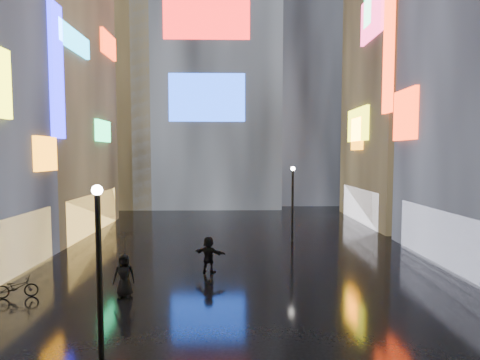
{
  "coord_description": "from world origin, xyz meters",
  "views": [
    {
      "loc": [
        -0.29,
        -2.99,
        6.03
      ],
      "look_at": [
        0.0,
        12.0,
        5.0
      ],
      "focal_mm": 28.0,
      "sensor_mm": 36.0,
      "label": 1
    }
  ],
  "objects": [
    {
      "name": "tower_main",
      "position": [
        -3.0,
        43.97,
        21.01
      ],
      "size": [
        16.0,
        14.2,
        42.0
      ],
      "color": "black",
      "rests_on": "ground"
    },
    {
      "name": "pedestrian_5",
      "position": [
        -1.53,
        15.79,
        0.93
      ],
      "size": [
        1.79,
        1.18,
        1.85
      ],
      "primitive_type": "imported",
      "rotation": [
        0.0,
        0.0,
        2.73
      ],
      "color": "black",
      "rests_on": "ground"
    },
    {
      "name": "building_left_far",
      "position": [
        -15.98,
        26.0,
        10.98
      ],
      "size": [
        10.28,
        12.0,
        22.0
      ],
      "color": "black",
      "rests_on": "ground"
    },
    {
      "name": "lamp_near",
      "position": [
        -4.02,
        7.3,
        2.94
      ],
      "size": [
        0.3,
        0.3,
        5.2
      ],
      "color": "black",
      "rests_on": "ground"
    },
    {
      "name": "tower_flank_right",
      "position": [
        9.0,
        46.0,
        17.0
      ],
      "size": [
        12.0,
        12.0,
        34.0
      ],
      "primitive_type": "cube",
      "color": "black",
      "rests_on": "ground"
    },
    {
      "name": "building_right_far",
      "position": [
        15.98,
        30.0,
        13.98
      ],
      "size": [
        10.28,
        12.0,
        28.0
      ],
      "color": "black",
      "rests_on": "ground"
    },
    {
      "name": "bicycle",
      "position": [
        -9.4,
        12.58,
        0.44
      ],
      "size": [
        1.77,
        0.93,
        0.88
      ],
      "primitive_type": "imported",
      "rotation": [
        0.0,
        0.0,
        1.78
      ],
      "color": "black",
      "rests_on": "ground"
    },
    {
      "name": "ground",
      "position": [
        0.0,
        20.0,
        0.0
      ],
      "size": [
        140.0,
        140.0,
        0.0
      ],
      "primitive_type": "plane",
      "color": "black",
      "rests_on": "ground"
    },
    {
      "name": "lamp_far",
      "position": [
        3.83,
        22.51,
        2.94
      ],
      "size": [
        0.3,
        0.3,
        5.2
      ],
      "color": "black",
      "rests_on": "ground"
    },
    {
      "name": "tower_flank_left",
      "position": [
        -14.0,
        42.0,
        13.0
      ],
      "size": [
        10.0,
        10.0,
        26.0
      ],
      "primitive_type": "cube",
      "color": "black",
      "rests_on": "ground"
    },
    {
      "name": "pedestrian_4",
      "position": [
        -4.9,
        12.62,
        0.91
      ],
      "size": [
        0.94,
        0.66,
        1.83
      ],
      "primitive_type": "imported",
      "rotation": [
        0.0,
        0.0,
        0.09
      ],
      "color": "black",
      "rests_on": "ground"
    },
    {
      "name": "umbrella_2",
      "position": [
        -4.9,
        12.62,
        2.31
      ],
      "size": [
        1.28,
        1.26,
        0.97
      ],
      "primitive_type": "imported",
      "rotation": [
        0.0,
        0.0,
        4.94
      ],
      "color": "black",
      "rests_on": "pedestrian_4"
    }
  ]
}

